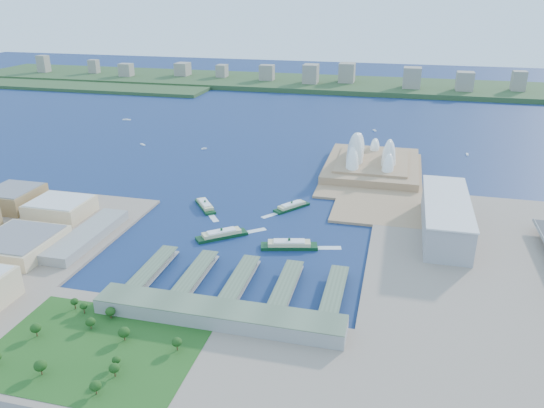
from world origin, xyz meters
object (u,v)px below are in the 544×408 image
(ferry_c, at_px, (222,233))
(ferry_d, at_px, (289,243))
(toaster_building, at_px, (446,217))
(ferry_b, at_px, (292,205))
(ferry_a, at_px, (205,204))
(opera_house, at_px, (373,149))

(ferry_c, xyz_separation_m, ferry_d, (74.77, -7.24, 0.22))
(toaster_building, height_order, ferry_c, toaster_building)
(ferry_d, bearing_deg, ferry_c, 70.55)
(toaster_building, relative_size, ferry_c, 2.81)
(toaster_building, bearing_deg, ferry_d, -154.98)
(toaster_building, xyz_separation_m, ferry_b, (-173.26, 30.81, -15.92))
(toaster_building, distance_m, ferry_a, 275.70)
(ferry_a, distance_m, ferry_b, 104.23)
(opera_house, distance_m, ferry_a, 267.62)
(ferry_d, bearing_deg, toaster_building, -78.90)
(toaster_building, relative_size, ferry_a, 3.12)
(ferry_b, bearing_deg, ferry_d, -42.36)
(ferry_d, bearing_deg, ferry_a, 42.38)
(ferry_a, bearing_deg, ferry_c, -94.23)
(ferry_b, relative_size, ferry_d, 0.84)
(toaster_building, bearing_deg, ferry_a, 178.19)
(opera_house, relative_size, ferry_b, 3.72)
(opera_house, height_order, ferry_d, opera_house)
(ferry_a, height_order, ferry_c, ferry_c)
(opera_house, xyz_separation_m, toaster_building, (90.00, -200.00, -11.50))
(ferry_a, distance_m, ferry_d, 145.35)
(ferry_a, bearing_deg, ferry_d, -70.09)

